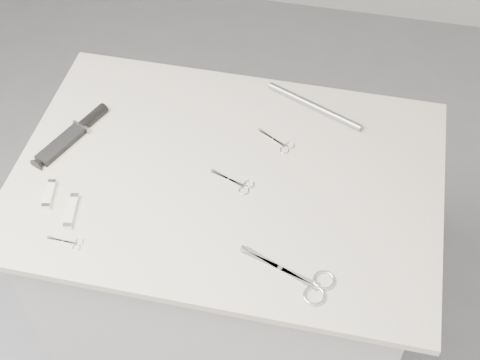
% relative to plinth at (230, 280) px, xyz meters
% --- Properties ---
extents(ground, '(4.00, 4.00, 0.01)m').
position_rel_plinth_xyz_m(ground, '(0.00, 0.00, -0.46)').
color(ground, gray).
rests_on(ground, ground).
extents(plinth, '(0.90, 0.60, 0.90)m').
position_rel_plinth_xyz_m(plinth, '(0.00, 0.00, 0.00)').
color(plinth, '#B4B4B1').
rests_on(plinth, ground).
extents(display_board, '(1.00, 0.70, 0.02)m').
position_rel_plinth_xyz_m(display_board, '(0.00, 0.00, 0.46)').
color(display_board, beige).
rests_on(display_board, plinth).
extents(large_shears, '(0.21, 0.12, 0.01)m').
position_rel_plinth_xyz_m(large_shears, '(0.22, -0.25, 0.47)').
color(large_shears, silver).
rests_on(large_shears, display_board).
extents(embroidery_scissors_a, '(0.11, 0.06, 0.00)m').
position_rel_plinth_xyz_m(embroidery_scissors_a, '(0.03, -0.02, 0.47)').
color(embroidery_scissors_a, silver).
rests_on(embroidery_scissors_a, display_board).
extents(embroidery_scissors_b, '(0.10, 0.07, 0.00)m').
position_rel_plinth_xyz_m(embroidery_scissors_b, '(0.11, 0.12, 0.47)').
color(embroidery_scissors_b, silver).
rests_on(embroidery_scissors_b, display_board).
extents(tiny_scissors, '(0.08, 0.03, 0.00)m').
position_rel_plinth_xyz_m(tiny_scissors, '(-0.29, -0.26, 0.47)').
color(tiny_scissors, silver).
rests_on(tiny_scissors, display_board).
extents(sheathed_knife, '(0.12, 0.22, 0.03)m').
position_rel_plinth_xyz_m(sheathed_knife, '(-0.39, 0.05, 0.48)').
color(sheathed_knife, black).
rests_on(sheathed_knife, display_board).
extents(pocket_knife_a, '(0.04, 0.10, 0.01)m').
position_rel_plinth_xyz_m(pocket_knife_a, '(-0.32, -0.18, 0.48)').
color(pocket_knife_a, white).
rests_on(pocket_knife_a, display_board).
extents(pocket_knife_b, '(0.03, 0.08, 0.01)m').
position_rel_plinth_xyz_m(pocket_knife_b, '(-0.38, -0.15, 0.48)').
color(pocket_knife_b, white).
rests_on(pocket_knife_b, display_board).
extents(metal_rail, '(0.26, 0.12, 0.02)m').
position_rel_plinth_xyz_m(metal_rail, '(0.17, 0.26, 0.48)').
color(metal_rail, gray).
rests_on(metal_rail, display_board).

